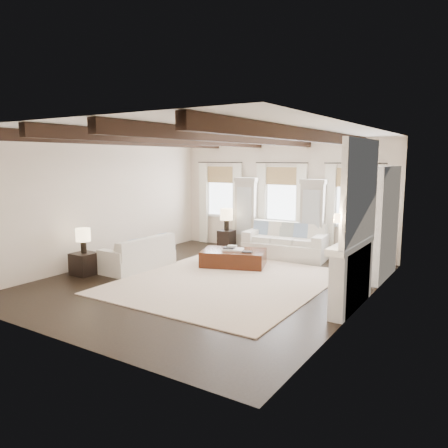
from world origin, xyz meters
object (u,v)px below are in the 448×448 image
Objects in this scene: sofa_left at (140,256)px; side_table_back at (226,241)px; sofa_back at (286,243)px; side_table_front at (84,264)px; ottoman at (234,258)px.

sofa_left is 3.09× the size of side_table_back.
sofa_back is 4.48× the size of side_table_front.
sofa_left is at bearing 55.93° from side_table_front.
ottoman is 2.53× the size of side_table_back.
sofa_left is 2.99m from side_table_back.
ottoman is 3.03× the size of side_table_front.
sofa_left is at bearing -128.37° from sofa_back.
side_table_front reaches higher than ottoman.
sofa_back reaches higher than ottoman.
sofa_back is at bearing 52.69° from side_table_front.
side_table_back reaches higher than ottoman.
sofa_left is 1.22× the size of ottoman.
sofa_back is 3.75× the size of side_table_back.
ottoman is (-0.68, -1.63, -0.18)m from sofa_back.
side_table_front is (-3.18, -4.17, -0.13)m from sofa_back.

